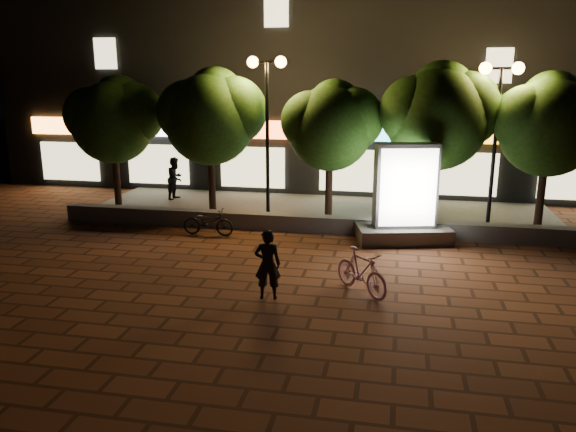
% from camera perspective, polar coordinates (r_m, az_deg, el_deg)
% --- Properties ---
extents(ground, '(80.00, 80.00, 0.00)m').
position_cam_1_polar(ground, '(13.64, -0.85, -6.06)').
color(ground, brown).
rests_on(ground, ground).
extents(retaining_wall, '(16.00, 0.45, 0.50)m').
position_cam_1_polar(retaining_wall, '(17.32, 1.90, -0.75)').
color(retaining_wall, slate).
rests_on(retaining_wall, ground).
extents(sidewalk, '(16.00, 5.00, 0.08)m').
position_cam_1_polar(sidewalk, '(19.76, 3.07, 0.51)').
color(sidewalk, slate).
rests_on(sidewalk, ground).
extents(building_block, '(28.00, 8.12, 11.30)m').
position_cam_1_polar(building_block, '(25.64, 5.35, 14.81)').
color(building_block, black).
rests_on(building_block, ground).
extents(tree_far_left, '(3.36, 2.80, 4.63)m').
position_cam_1_polar(tree_far_left, '(20.43, -17.20, 9.60)').
color(tree_far_left, black).
rests_on(tree_far_left, sidewalk).
extents(tree_left, '(3.60, 3.00, 4.89)m').
position_cam_1_polar(tree_left, '(19.03, -7.75, 10.26)').
color(tree_left, black).
rests_on(tree_left, sidewalk).
extents(tree_mid, '(3.24, 2.70, 4.50)m').
position_cam_1_polar(tree_mid, '(18.16, 4.47, 9.43)').
color(tree_mid, black).
rests_on(tree_mid, sidewalk).
extents(tree_right, '(3.72, 3.10, 5.07)m').
position_cam_1_polar(tree_right, '(18.05, 15.14, 10.07)').
color(tree_right, black).
rests_on(tree_right, sidewalk).
extents(tree_far_right, '(3.48, 2.90, 4.76)m').
position_cam_1_polar(tree_far_right, '(18.54, 25.10, 8.72)').
color(tree_far_right, black).
rests_on(tree_far_right, sidewalk).
extents(street_lamp_left, '(1.26, 0.36, 5.18)m').
position_cam_1_polar(street_lamp_left, '(18.20, -2.14, 12.04)').
color(street_lamp_left, black).
rests_on(street_lamp_left, sidewalk).
extents(street_lamp_right, '(1.26, 0.36, 4.98)m').
position_cam_1_polar(street_lamp_right, '(17.95, 20.59, 10.70)').
color(street_lamp_right, black).
rests_on(street_lamp_right, sidewalk).
extents(ad_kiosk, '(2.86, 1.89, 2.85)m').
position_cam_1_polar(ad_kiosk, '(16.41, 11.75, 1.34)').
color(ad_kiosk, slate).
rests_on(ad_kiosk, ground).
extents(scooter_pink, '(1.50, 1.54, 1.01)m').
position_cam_1_polar(scooter_pink, '(12.53, 7.45, -5.61)').
color(scooter_pink, '#DE96C3').
rests_on(scooter_pink, ground).
extents(rider, '(0.62, 0.46, 1.55)m').
position_cam_1_polar(rider, '(12.07, -2.08, -4.92)').
color(rider, black).
rests_on(rider, ground).
extents(scooter_parked, '(1.57, 0.55, 0.82)m').
position_cam_1_polar(scooter_parked, '(17.02, -8.11, -0.59)').
color(scooter_parked, black).
rests_on(scooter_parked, ground).
extents(pedestrian, '(0.69, 0.84, 1.60)m').
position_cam_1_polar(pedestrian, '(21.73, -11.34, 3.78)').
color(pedestrian, black).
rests_on(pedestrian, sidewalk).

